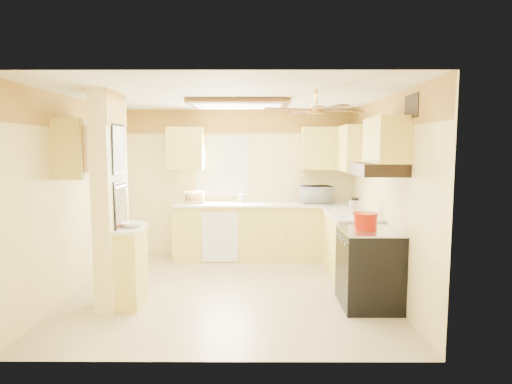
{
  "coord_description": "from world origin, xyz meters",
  "views": [
    {
      "loc": [
        0.36,
        -5.46,
        1.88
      ],
      "look_at": [
        0.34,
        0.35,
        1.26
      ],
      "focal_mm": 30.0,
      "sensor_mm": 36.0,
      "label": 1
    }
  ],
  "objects_px": {
    "stove": "(369,268)",
    "dutch_oven": "(366,221)",
    "bowl": "(132,225)",
    "microwave": "(316,195)",
    "kettle": "(355,207)"
  },
  "relations": [
    {
      "from": "kettle",
      "to": "dutch_oven",
      "type": "bearing_deg",
      "value": -94.78
    },
    {
      "from": "bowl",
      "to": "dutch_oven",
      "type": "height_order",
      "value": "dutch_oven"
    },
    {
      "from": "microwave",
      "to": "stove",
      "type": "bearing_deg",
      "value": 91.08
    },
    {
      "from": "dutch_oven",
      "to": "kettle",
      "type": "height_order",
      "value": "kettle"
    },
    {
      "from": "stove",
      "to": "bowl",
      "type": "relative_size",
      "value": 3.81
    },
    {
      "from": "stove",
      "to": "dutch_oven",
      "type": "bearing_deg",
      "value": 141.76
    },
    {
      "from": "stove",
      "to": "bowl",
      "type": "height_order",
      "value": "bowl"
    },
    {
      "from": "stove",
      "to": "dutch_oven",
      "type": "relative_size",
      "value": 3.17
    },
    {
      "from": "dutch_oven",
      "to": "kettle",
      "type": "bearing_deg",
      "value": 85.22
    },
    {
      "from": "stove",
      "to": "dutch_oven",
      "type": "height_order",
      "value": "dutch_oven"
    },
    {
      "from": "microwave",
      "to": "dutch_oven",
      "type": "distance_m",
      "value": 2.15
    },
    {
      "from": "microwave",
      "to": "dutch_oven",
      "type": "relative_size",
      "value": 1.78
    },
    {
      "from": "microwave",
      "to": "kettle",
      "type": "height_order",
      "value": "microwave"
    },
    {
      "from": "dutch_oven",
      "to": "microwave",
      "type": "bearing_deg",
      "value": 97.6
    },
    {
      "from": "microwave",
      "to": "dutch_oven",
      "type": "height_order",
      "value": "microwave"
    }
  ]
}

